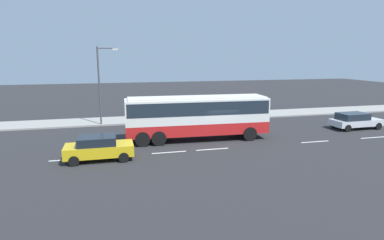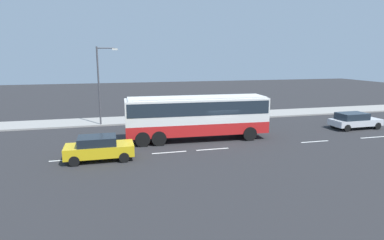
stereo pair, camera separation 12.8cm
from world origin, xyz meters
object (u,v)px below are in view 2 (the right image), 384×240
Objects in this scene: coach_bus at (197,113)px; street_lamp at (101,80)px; pedestrian_near_curb at (260,105)px; car_yellow_taxi at (99,148)px; car_silver_hatch at (354,120)px; pedestrian_at_crossing at (220,107)px.

coach_bus is 10.65m from street_lamp.
pedestrian_near_curb is at bearing 4.06° from street_lamp.
car_yellow_taxi is at bearing -90.68° from street_lamp.
street_lamp is at bearing 161.06° from car_silver_hatch.
street_lamp is at bearing 129.09° from pedestrian_near_curb.
car_yellow_taxi is 11.43m from street_lamp.
pedestrian_at_crossing is (-4.84, -0.05, -0.04)m from pedestrian_near_curb.
pedestrian_at_crossing is 0.23× the size of street_lamp.
pedestrian_near_curb reaches higher than pedestrian_at_crossing.
street_lamp reaches higher than coach_bus.
pedestrian_near_curb is 0.24× the size of street_lamp.
car_silver_hatch is 2.70× the size of pedestrian_near_curb.
pedestrian_near_curb reaches higher than car_yellow_taxi.
coach_bus is 2.64× the size of car_yellow_taxi.
coach_bus reaches higher than car_silver_hatch.
coach_bus is 9.93m from pedestrian_at_crossing.
pedestrian_near_curb is (9.73, 8.62, -0.98)m from coach_bus.
street_lamp is (-22.35, 7.15, 3.55)m from car_silver_hatch.
pedestrian_near_curb is 1.04× the size of pedestrian_at_crossing.
coach_bus is at bearing 179.80° from car_silver_hatch.
pedestrian_near_curb reaches higher than car_silver_hatch.
coach_bus is 13.04m from pedestrian_near_curb.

